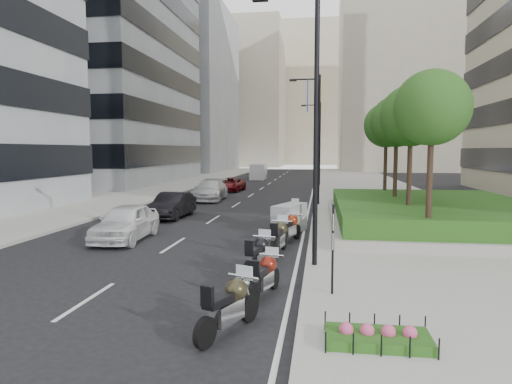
% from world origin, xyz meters
% --- Properties ---
extents(ground, '(160.00, 160.00, 0.00)m').
position_xyz_m(ground, '(0.00, 0.00, 0.00)').
color(ground, black).
rests_on(ground, ground).
extents(sidewalk_right, '(10.00, 100.00, 0.15)m').
position_xyz_m(sidewalk_right, '(9.00, 30.00, 0.07)').
color(sidewalk_right, '#9E9B93').
rests_on(sidewalk_right, ground).
extents(sidewalk_left, '(8.00, 100.00, 0.15)m').
position_xyz_m(sidewalk_left, '(-12.00, 30.00, 0.07)').
color(sidewalk_left, '#9E9B93').
rests_on(sidewalk_left, ground).
extents(lane_edge, '(0.12, 100.00, 0.01)m').
position_xyz_m(lane_edge, '(3.70, 30.00, 0.01)').
color(lane_edge, silver).
rests_on(lane_edge, ground).
extents(lane_centre, '(0.12, 100.00, 0.01)m').
position_xyz_m(lane_centre, '(-1.50, 30.00, 0.01)').
color(lane_centre, silver).
rests_on(lane_centre, ground).
extents(building_grey_mid, '(22.00, 26.00, 40.00)m').
position_xyz_m(building_grey_mid, '(-24.00, 38.00, 20.00)').
color(building_grey_mid, gray).
rests_on(building_grey_mid, ground).
extents(building_grey_far, '(22.00, 26.00, 30.00)m').
position_xyz_m(building_grey_far, '(-24.00, 70.00, 15.00)').
color(building_grey_far, gray).
rests_on(building_grey_far, ground).
extents(building_cream_right, '(28.00, 24.00, 36.00)m').
position_xyz_m(building_cream_right, '(22.00, 80.00, 18.00)').
color(building_cream_right, '#B7AD93').
rests_on(building_cream_right, ground).
extents(building_cream_left, '(26.00, 24.00, 34.00)m').
position_xyz_m(building_cream_left, '(-18.00, 100.00, 17.00)').
color(building_cream_left, '#B7AD93').
rests_on(building_cream_left, ground).
extents(building_cream_centre, '(30.00, 24.00, 38.00)m').
position_xyz_m(building_cream_centre, '(2.00, 120.00, 19.00)').
color(building_cream_centre, '#B7AD93').
rests_on(building_cream_centre, ground).
extents(planter, '(10.00, 14.00, 0.40)m').
position_xyz_m(planter, '(10.00, 10.00, 0.35)').
color(planter, '#9B9791').
rests_on(planter, sidewalk_right).
extents(hedge, '(9.40, 13.40, 0.80)m').
position_xyz_m(hedge, '(10.00, 10.00, 0.95)').
color(hedge, '#184E16').
rests_on(hedge, planter).
extents(flower_bed, '(2.00, 1.00, 0.20)m').
position_xyz_m(flower_bed, '(5.60, -5.00, 0.25)').
color(flower_bed, '#184E16').
rests_on(flower_bed, sidewalk_right).
extents(tree_0, '(2.80, 2.80, 6.30)m').
position_xyz_m(tree_0, '(8.50, 4.00, 5.42)').
color(tree_0, '#332319').
rests_on(tree_0, planter).
extents(tree_1, '(2.80, 2.80, 6.30)m').
position_xyz_m(tree_1, '(8.50, 8.00, 5.42)').
color(tree_1, '#332319').
rests_on(tree_1, planter).
extents(tree_2, '(2.80, 2.80, 6.30)m').
position_xyz_m(tree_2, '(8.50, 12.00, 5.42)').
color(tree_2, '#332319').
rests_on(tree_2, planter).
extents(tree_3, '(2.80, 2.80, 6.30)m').
position_xyz_m(tree_3, '(8.50, 16.00, 5.42)').
color(tree_3, '#332319').
rests_on(tree_3, planter).
extents(lamp_post_0, '(2.34, 0.45, 9.00)m').
position_xyz_m(lamp_post_0, '(4.14, 1.00, 5.07)').
color(lamp_post_0, black).
rests_on(lamp_post_0, ground).
extents(lamp_post_1, '(2.34, 0.45, 9.00)m').
position_xyz_m(lamp_post_1, '(4.14, 18.00, 5.07)').
color(lamp_post_1, black).
rests_on(lamp_post_1, ground).
extents(lamp_post_2, '(2.34, 0.45, 9.00)m').
position_xyz_m(lamp_post_2, '(4.14, 36.00, 5.07)').
color(lamp_post_2, black).
rests_on(lamp_post_2, ground).
extents(parking_sign, '(0.06, 0.32, 2.50)m').
position_xyz_m(parking_sign, '(4.80, -2.00, 1.46)').
color(parking_sign, black).
rests_on(parking_sign, ground).
extents(motorcycle_0, '(1.08, 2.16, 1.14)m').
position_xyz_m(motorcycle_0, '(2.60, -4.56, 0.61)').
color(motorcycle_0, black).
rests_on(motorcycle_0, ground).
extents(motorcycle_1, '(0.77, 2.06, 1.04)m').
position_xyz_m(motorcycle_1, '(3.04, -2.00, 0.56)').
color(motorcycle_1, black).
rests_on(motorcycle_1, ground).
extents(motorcycle_2, '(0.81, 2.25, 1.13)m').
position_xyz_m(motorcycle_2, '(2.57, 0.13, 0.61)').
color(motorcycle_2, black).
rests_on(motorcycle_2, ground).
extents(motorcycle_3, '(0.79, 2.38, 1.19)m').
position_xyz_m(motorcycle_3, '(2.95, 3.04, 0.63)').
color(motorcycle_3, black).
rests_on(motorcycle_3, ground).
extents(motorcycle_4, '(0.97, 2.24, 1.15)m').
position_xyz_m(motorcycle_4, '(3.20, 5.29, 0.61)').
color(motorcycle_4, black).
rests_on(motorcycle_4, ground).
extents(motorcycle_5, '(1.61, 2.40, 1.35)m').
position_xyz_m(motorcycle_5, '(3.03, 7.49, 0.67)').
color(motorcycle_5, black).
rests_on(motorcycle_5, ground).
extents(motorcycle_6, '(0.76, 2.26, 1.13)m').
position_xyz_m(motorcycle_6, '(3.03, 9.76, 0.61)').
color(motorcycle_6, black).
rests_on(motorcycle_6, ground).
extents(car_a, '(2.06, 4.69, 1.57)m').
position_xyz_m(car_a, '(-3.85, 4.71, 0.79)').
color(car_a, white).
rests_on(car_a, ground).
extents(car_b, '(1.68, 4.47, 1.46)m').
position_xyz_m(car_b, '(-3.98, 11.28, 0.73)').
color(car_b, black).
rests_on(car_b, ground).
extents(car_c, '(2.48, 5.57, 1.59)m').
position_xyz_m(car_c, '(-4.06, 20.70, 0.79)').
color(car_c, silver).
rests_on(car_c, ground).
extents(car_d, '(2.38, 4.72, 1.28)m').
position_xyz_m(car_d, '(-4.02, 28.63, 0.64)').
color(car_d, maroon).
rests_on(car_d, ground).
extents(delivery_van, '(1.96, 4.93, 2.06)m').
position_xyz_m(delivery_van, '(-3.84, 46.64, 0.96)').
color(delivery_van, silver).
rests_on(delivery_van, ground).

